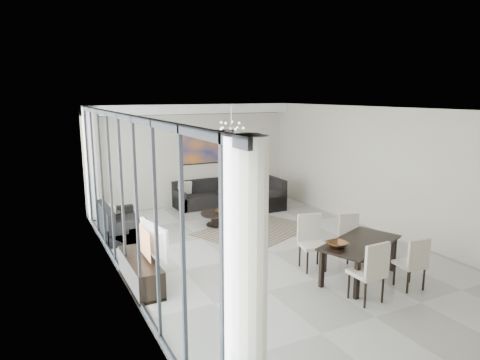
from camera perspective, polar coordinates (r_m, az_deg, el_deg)
room_shell at (r=8.71m, az=7.02°, el=-0.17°), size 6.00×9.00×2.90m
window_wall at (r=7.41m, az=-14.78°, el=-2.38°), size 0.37×8.95×2.90m
soffit at (r=12.16m, az=-6.24°, el=9.40°), size 5.98×0.40×0.26m
painting at (r=12.60m, az=-4.27°, el=4.39°), size 1.68×0.04×0.98m
chandelier at (r=10.66m, az=-1.18°, el=6.92°), size 0.66×0.66×0.71m
rug at (r=10.23m, az=1.85°, el=-6.70°), size 3.03×2.73×0.01m
coffee_table at (r=10.59m, az=-2.83°, el=-5.10°), size 0.90×0.90×0.31m
bowl_coffee at (r=10.54m, az=-2.71°, el=-4.20°), size 0.29×0.29×0.07m
sofa_main at (r=12.43m, az=-4.08°, el=-2.28°), size 2.03×0.83×0.74m
loveseat at (r=10.12m, az=-15.74°, el=-5.88°), size 0.83×1.48×0.74m
armchair at (r=12.07m, az=3.25°, el=-2.47°), size 0.96×1.02×0.85m
side_table at (r=10.26m, az=-16.58°, el=-5.11°), size 0.38×0.38×0.53m
tv_console at (r=7.57m, az=-13.13°, el=-11.84°), size 0.43×1.52×0.47m
television at (r=7.42m, az=-12.11°, el=-7.94°), size 0.29×1.00×0.57m
dining_table at (r=7.77m, az=15.71°, el=-8.54°), size 1.82×1.36×0.68m
dining_chair_sw at (r=6.95m, az=17.13°, el=-11.18°), size 0.47×0.47×1.00m
dining_chair_se at (r=7.65m, az=22.19°, el=-9.89°), size 0.47×0.47×0.90m
dining_chair_nw at (r=8.08m, az=9.47°, el=-7.57°), size 0.56×0.56×1.01m
dining_chair_ne at (r=8.65m, az=14.52°, el=-6.98°), size 0.50×0.50×0.89m
bowl_dining at (r=7.38m, az=12.81°, el=-8.38°), size 0.36×0.36×0.09m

